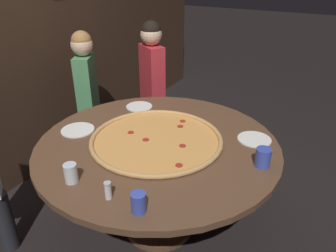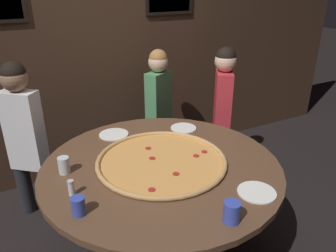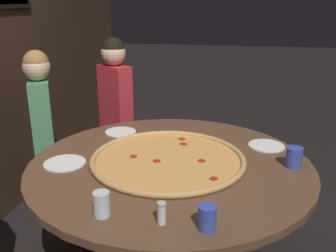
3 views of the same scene
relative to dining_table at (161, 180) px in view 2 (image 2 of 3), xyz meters
name	(u,v)px [view 2 (image 2 of 3)]	position (x,y,z in m)	size (l,w,h in m)	color
ground_plane	(162,247)	(0.00, 0.00, -0.61)	(24.00, 24.00, 0.00)	black
back_wall	(93,45)	(0.00, 1.40, 0.69)	(6.40, 0.08, 2.60)	#3D281C
dining_table	(161,180)	(0.00, 0.00, 0.00)	(1.60, 1.60, 0.74)	brown
giant_pizza	(162,161)	(0.01, 0.02, 0.14)	(0.89, 0.89, 0.03)	#E0994C
drink_cup_beside_pizza	(78,206)	(-0.62, -0.25, 0.18)	(0.07, 0.07, 0.10)	#384CB7
drink_cup_near_right	(64,165)	(-0.60, 0.19, 0.18)	(0.07, 0.07, 0.11)	silver
drink_cup_by_shaker	(232,212)	(0.05, -0.68, 0.19)	(0.09, 0.09, 0.11)	#384CB7
white_plate_right_side	(114,134)	(-0.13, 0.58, 0.13)	(0.23, 0.23, 0.01)	white
white_plate_beside_cup	(183,128)	(0.43, 0.42, 0.13)	(0.21, 0.21, 0.01)	white
white_plate_near_front	(257,192)	(0.34, -0.56, 0.13)	(0.22, 0.22, 0.01)	white
condiment_shaker	(71,188)	(-0.61, -0.07, 0.18)	(0.04, 0.04, 0.10)	silver
diner_side_left	(159,105)	(0.51, 1.05, 0.12)	(0.34, 0.25, 1.28)	#232328
diner_far_right	(25,134)	(-0.75, 0.89, 0.15)	(0.33, 0.31, 1.34)	#232328
diner_centre_back	(222,108)	(0.98, 0.63, 0.14)	(0.28, 0.34, 1.33)	#232328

